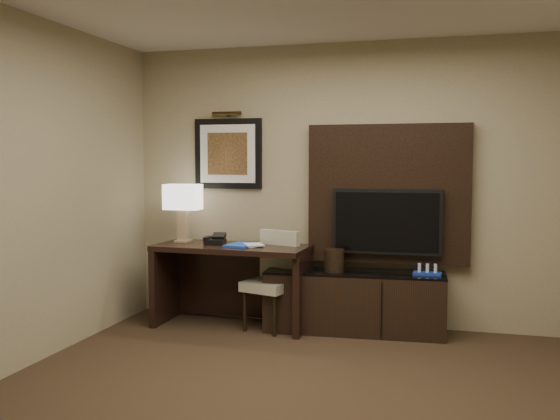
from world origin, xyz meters
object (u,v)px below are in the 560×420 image
(table_lamp, at_px, (183,214))
(desk_phone, at_px, (215,240))
(desk_chair, at_px, (269,284))
(ice_bucket, at_px, (334,260))
(minibar_tray, at_px, (427,270))
(tv, at_px, (387,222))
(credenza, at_px, (354,302))
(desk, at_px, (232,286))

(table_lamp, relative_size, desk_phone, 2.95)
(desk_chair, distance_m, ice_bucket, 0.65)
(table_lamp, height_order, desk_phone, table_lamp)
(table_lamp, bearing_deg, desk_phone, -14.44)
(desk_chair, relative_size, desk_phone, 4.64)
(minibar_tray, bearing_deg, tv, 162.26)
(minibar_tray, bearing_deg, ice_bucket, -176.14)
(tv, relative_size, desk_chair, 1.17)
(credenza, xyz_separation_m, desk_phone, (-1.33, -0.09, 0.54))
(desk, height_order, tv, tv)
(minibar_tray, bearing_deg, desk, -176.23)
(tv, relative_size, desk_phone, 5.42)
(ice_bucket, bearing_deg, table_lamp, 178.22)
(tv, distance_m, table_lamp, 1.99)
(desk, xyz_separation_m, minibar_tray, (1.81, 0.12, 0.22))
(table_lamp, xyz_separation_m, minibar_tray, (2.36, 0.01, -0.44))
(desk_chair, height_order, minibar_tray, desk_chair)
(desk, xyz_separation_m, ice_bucket, (0.98, 0.06, 0.28))
(desk, xyz_separation_m, desk_phone, (-0.18, 0.01, 0.44))
(credenza, distance_m, ice_bucket, 0.43)
(desk, distance_m, minibar_tray, 1.83)
(desk_chair, relative_size, ice_bucket, 4.15)
(tv, bearing_deg, credenza, -152.92)
(desk_phone, bearing_deg, table_lamp, 159.66)
(credenza, distance_m, tv, 0.80)
(tv, bearing_deg, desk_phone, -172.00)
(desk, xyz_separation_m, desk_chair, (0.38, -0.04, 0.04))
(table_lamp, bearing_deg, credenza, -0.35)
(tv, xyz_separation_m, minibar_tray, (0.38, -0.12, -0.41))
(desk, height_order, minibar_tray, desk)
(table_lamp, bearing_deg, desk_chair, -8.95)
(desk, xyz_separation_m, table_lamp, (-0.55, 0.11, 0.66))
(desk_chair, xyz_separation_m, table_lamp, (-0.93, 0.15, 0.62))
(credenza, relative_size, table_lamp, 3.01)
(tv, xyz_separation_m, desk_chair, (-1.05, -0.28, -0.59))
(desk, bearing_deg, credenza, 7.57)
(ice_bucket, bearing_deg, tv, 21.16)
(tv, height_order, desk_chair, tv)
(desk_chair, relative_size, table_lamp, 1.58)
(desk, distance_m, ice_bucket, 1.02)
(desk, distance_m, desk_chair, 0.38)
(desk_phone, height_order, ice_bucket, desk_phone)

